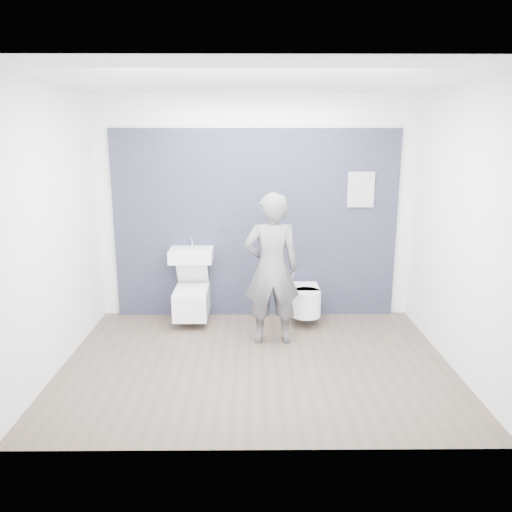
{
  "coord_description": "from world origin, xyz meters",
  "views": [
    {
      "loc": [
        -0.04,
        -4.81,
        2.3
      ],
      "look_at": [
        0.0,
        0.6,
        1.0
      ],
      "focal_mm": 35.0,
      "sensor_mm": 36.0,
      "label": 1
    }
  ],
  "objects_px": {
    "toilet_square": "(192,300)",
    "visitor": "(272,269)",
    "washbasin": "(191,255)",
    "toilet_rounded": "(305,300)"
  },
  "relations": [
    {
      "from": "toilet_square",
      "to": "visitor",
      "type": "distance_m",
      "value": 1.27
    },
    {
      "from": "washbasin",
      "to": "toilet_square",
      "type": "distance_m",
      "value": 0.57
    },
    {
      "from": "washbasin",
      "to": "toilet_rounded",
      "type": "height_order",
      "value": "washbasin"
    },
    {
      "from": "toilet_square",
      "to": "visitor",
      "type": "relative_size",
      "value": 0.43
    },
    {
      "from": "toilet_rounded",
      "to": "visitor",
      "type": "bearing_deg",
      "value": -127.86
    },
    {
      "from": "washbasin",
      "to": "toilet_rounded",
      "type": "distance_m",
      "value": 1.54
    },
    {
      "from": "washbasin",
      "to": "toilet_square",
      "type": "height_order",
      "value": "washbasin"
    },
    {
      "from": "washbasin",
      "to": "visitor",
      "type": "bearing_deg",
      "value": -35.11
    },
    {
      "from": "toilet_square",
      "to": "toilet_rounded",
      "type": "relative_size",
      "value": 1.22
    },
    {
      "from": "washbasin",
      "to": "toilet_rounded",
      "type": "bearing_deg",
      "value": -4.3
    }
  ]
}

